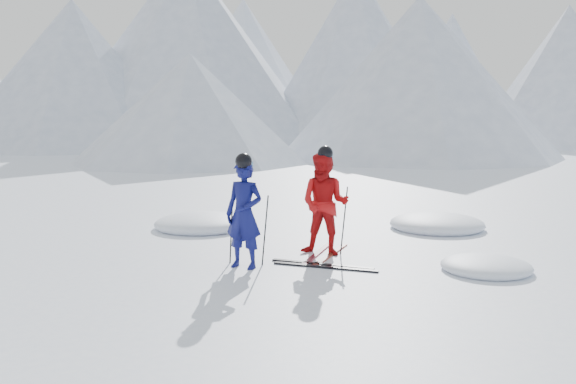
% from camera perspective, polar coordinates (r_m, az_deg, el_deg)
% --- Properties ---
extents(ground, '(160.00, 160.00, 0.00)m').
position_cam_1_polar(ground, '(9.50, 10.21, -7.49)').
color(ground, white).
rests_on(ground, ground).
extents(skier_blue, '(0.65, 0.46, 1.70)m').
position_cam_1_polar(skier_blue, '(9.55, -4.13, -2.09)').
color(skier_blue, '#0E1155').
rests_on(skier_blue, ground).
extents(skier_red, '(0.88, 0.69, 1.77)m').
position_cam_1_polar(skier_red, '(10.43, 3.47, -1.12)').
color(skier_red, red).
rests_on(skier_red, ground).
extents(pole_blue_left, '(0.11, 0.08, 1.13)m').
position_cam_1_polar(pole_blue_left, '(9.86, -5.33, -3.49)').
color(pole_blue_left, black).
rests_on(pole_blue_left, ground).
extents(pole_blue_right, '(0.11, 0.07, 1.13)m').
position_cam_1_polar(pole_blue_right, '(9.72, -2.15, -3.61)').
color(pole_blue_right, black).
rests_on(pole_blue_right, ground).
extents(pole_red_left, '(0.12, 0.09, 1.18)m').
position_cam_1_polar(pole_red_left, '(10.80, 2.34, -2.41)').
color(pole_red_left, black).
rests_on(pole_red_left, ground).
extents(pole_red_right, '(0.12, 0.08, 1.18)m').
position_cam_1_polar(pole_red_right, '(10.53, 5.26, -2.68)').
color(pole_red_right, black).
rests_on(pole_red_right, ground).
extents(ski_worn_left, '(0.20, 1.70, 0.03)m').
position_cam_1_polar(ski_worn_left, '(10.63, 2.81, -5.73)').
color(ski_worn_left, black).
rests_on(ski_worn_left, ground).
extents(ski_worn_right, '(0.10, 1.70, 0.03)m').
position_cam_1_polar(ski_worn_right, '(10.55, 4.06, -5.83)').
color(ski_worn_right, black).
rests_on(ski_worn_right, ground).
extents(ski_loose_a, '(1.70, 0.11, 0.03)m').
position_cam_1_polar(ski_loose_a, '(9.84, 3.20, -6.78)').
color(ski_loose_a, black).
rests_on(ski_loose_a, ground).
extents(ski_loose_b, '(1.70, 0.13, 0.03)m').
position_cam_1_polar(ski_loose_b, '(9.68, 3.49, -7.03)').
color(ski_loose_b, black).
rests_on(ski_loose_b, ground).
extents(snow_lumps, '(7.58, 5.04, 0.44)m').
position_cam_1_polar(snow_lumps, '(12.53, 4.47, -3.83)').
color(snow_lumps, white).
rests_on(snow_lumps, ground).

